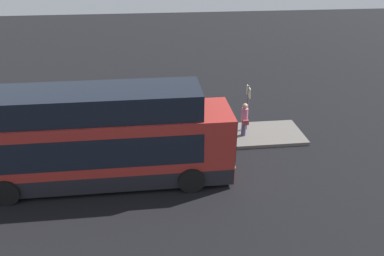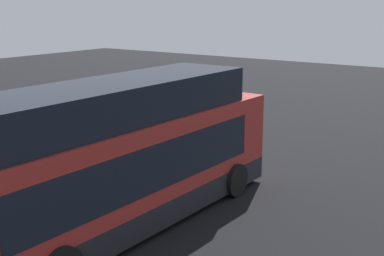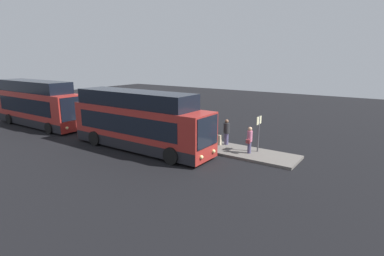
# 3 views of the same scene
# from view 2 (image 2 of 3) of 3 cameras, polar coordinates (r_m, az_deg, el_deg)

# --- Properties ---
(ground) EXTENTS (80.00, 80.00, 0.00)m
(ground) POSITION_cam_2_polar(r_m,az_deg,el_deg) (15.03, -7.85, -10.22)
(ground) COLOR black
(platform) EXTENTS (20.00, 2.59, 0.17)m
(platform) POSITION_cam_2_polar(r_m,az_deg,el_deg) (16.99, -15.04, -7.42)
(platform) COLOR #605B56
(platform) RESTS_ON ground
(bus_lead) EXTENTS (11.00, 2.77, 4.00)m
(bus_lead) POSITION_cam_2_polar(r_m,az_deg,el_deg) (14.28, -7.49, -3.84)
(bus_lead) COLOR maroon
(bus_lead) RESTS_ON ground
(passenger_boarding) EXTENTS (0.35, 0.52, 1.74)m
(passenger_boarding) POSITION_cam_2_polar(r_m,az_deg,el_deg) (21.39, -0.52, 0.28)
(passenger_boarding) COLOR #4C476B
(passenger_boarding) RESTS_ON platform
(passenger_waiting) EXTENTS (0.59, 0.52, 1.57)m
(passenger_waiting) POSITION_cam_2_polar(r_m,az_deg,el_deg) (18.66, -6.98, -2.15)
(passenger_waiting) COLOR #6B604C
(passenger_waiting) RESTS_ON platform
(passenger_with_bags) EXTENTS (0.52, 0.52, 1.82)m
(passenger_with_bags) POSITION_cam_2_polar(r_m,az_deg,el_deg) (20.33, -6.40, -0.45)
(passenger_with_bags) COLOR #4C476B
(passenger_with_bags) RESTS_ON platform
(suitcase) EXTENTS (0.35, 0.26, 0.95)m
(suitcase) POSITION_cam_2_polar(r_m,az_deg,el_deg) (19.97, -6.40, -2.55)
(suitcase) COLOR beige
(suitcase) RESTS_ON platform
(sign_post) EXTENTS (0.10, 0.70, 2.39)m
(sign_post) POSITION_cam_2_polar(r_m,az_deg,el_deg) (21.90, -1.49, 2.13)
(sign_post) COLOR #4C4C51
(sign_post) RESTS_ON platform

